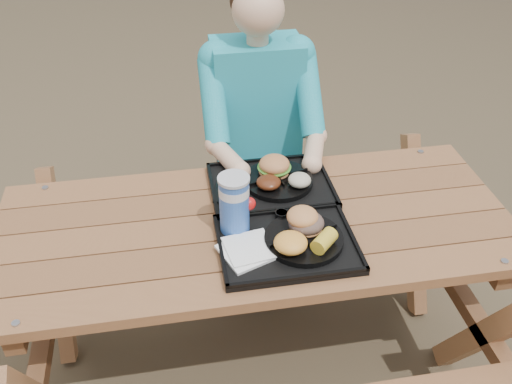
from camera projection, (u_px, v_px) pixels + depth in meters
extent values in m
plane|color=#999999|center=(256.00, 359.00, 2.43)|extent=(60.00, 60.00, 0.00)
cube|color=black|center=(287.00, 245.00, 1.88)|extent=(0.45, 0.35, 0.02)
cube|color=black|center=(271.00, 187.00, 2.14)|extent=(0.45, 0.35, 0.02)
cylinder|color=black|center=(304.00, 239.00, 1.87)|extent=(0.26, 0.26, 0.02)
cylinder|color=black|center=(278.00, 180.00, 2.14)|extent=(0.26, 0.26, 0.02)
cube|color=white|center=(247.00, 251.00, 1.82)|extent=(0.20, 0.20, 0.02)
cylinder|color=#174BAE|center=(234.00, 205.00, 1.87)|extent=(0.10, 0.10, 0.20)
cylinder|color=black|center=(282.00, 215.00, 1.96)|extent=(0.05, 0.05, 0.03)
cylinder|color=gold|center=(299.00, 213.00, 1.97)|extent=(0.04, 0.04, 0.03)
ellipsoid|color=#FAB041|center=(291.00, 243.00, 1.80)|extent=(0.11, 0.11, 0.05)
cube|color=black|center=(224.00, 187.00, 2.12)|extent=(0.04, 0.16, 0.01)
ellipsoid|color=#572511|center=(269.00, 182.00, 2.08)|extent=(0.09, 0.09, 0.04)
ellipsoid|color=beige|center=(300.00, 180.00, 2.08)|extent=(0.08, 0.08, 0.05)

